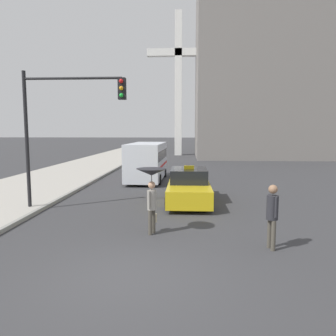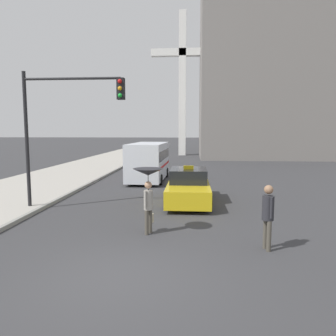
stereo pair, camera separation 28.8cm
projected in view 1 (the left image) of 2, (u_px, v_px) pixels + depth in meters
The scene contains 9 objects.
ground_plane at pixel (127, 278), 7.01m from camera, with size 300.00×300.00×0.00m, color #38383A.
taxi at pixel (189, 187), 14.44m from camera, with size 1.91×4.61×1.63m.
ambulance_van at pixel (147, 160), 20.60m from camera, with size 2.22×5.46×2.37m.
pedestrian_with_umbrella at pixel (152, 183), 9.83m from camera, with size 0.92×0.92×2.01m.
pedestrian_man at pixel (272, 211), 8.59m from camera, with size 0.36×0.46×1.74m.
traffic_light at pixel (67, 113), 12.53m from camera, with size 3.99×0.38×5.41m.
building_tower_near at pixel (268, 0), 37.02m from camera, with size 15.95×9.96×35.70m.
building_tower_far at pixel (308, 52), 60.10m from camera, with size 14.23×13.83×35.28m.
monument_cross at pixel (178, 75), 41.51m from camera, with size 7.92×0.90×18.01m.
Camera 1 is at (1.26, -6.64, 3.13)m, focal length 35.00 mm.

